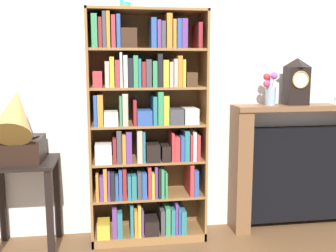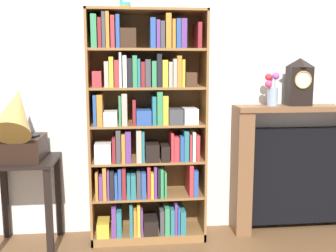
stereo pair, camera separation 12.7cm
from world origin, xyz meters
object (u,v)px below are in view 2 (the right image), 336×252
at_px(side_table_left, 24,184).
at_px(gramophone, 18,127).
at_px(fireplace_mantel, 303,169).
at_px(mantel_clock, 299,82).
at_px(flower_vase, 272,90).
at_px(bookshelf, 145,132).

height_order(side_table_left, gramophone, gramophone).
xyz_separation_m(gramophone, fireplace_mantel, (2.13, 0.20, -0.41)).
relative_size(fireplace_mantel, mantel_clock, 3.17).
bearing_deg(flower_vase, fireplace_mantel, 5.02).
distance_m(fireplace_mantel, flower_vase, 0.70).
bearing_deg(side_table_left, bookshelf, 4.39).
relative_size(mantel_clock, flower_vase, 1.42).
bearing_deg(bookshelf, flower_vase, 1.81).
xyz_separation_m(fireplace_mantel, mantel_clock, (-0.08, -0.02, 0.69)).
distance_m(gramophone, fireplace_mantel, 2.18).
height_order(gramophone, mantel_clock, mantel_clock).
height_order(fireplace_mantel, flower_vase, flower_vase).
relative_size(fireplace_mantel, flower_vase, 4.49).
xyz_separation_m(side_table_left, mantel_clock, (2.05, 0.10, 0.71)).
distance_m(side_table_left, mantel_clock, 2.17).
bearing_deg(mantel_clock, bookshelf, -178.37).
height_order(gramophone, flower_vase, flower_vase).
xyz_separation_m(bookshelf, gramophone, (-0.87, -0.14, 0.08)).
bearing_deg(flower_vase, bookshelf, -178.19).
bearing_deg(mantel_clock, fireplace_mantel, 15.87).
relative_size(gramophone, fireplace_mantel, 0.50).
relative_size(gramophone, mantel_clock, 1.59).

